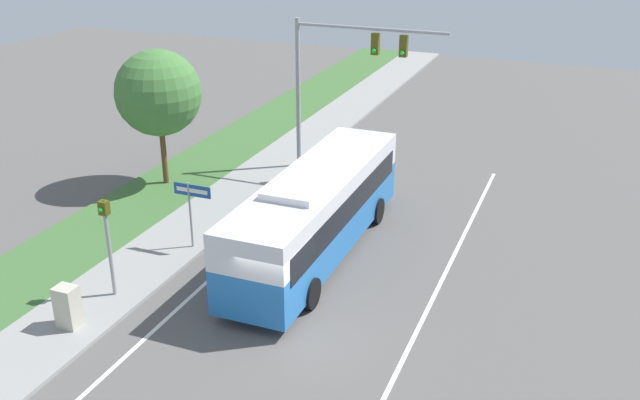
{
  "coord_description": "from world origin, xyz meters",
  "views": [
    {
      "loc": [
        7.55,
        -16.31,
        11.81
      ],
      "look_at": [
        -1.25,
        5.59,
        1.66
      ],
      "focal_mm": 40.0,
      "sensor_mm": 36.0,
      "label": 1
    }
  ],
  "objects_px": {
    "bus": "(316,209)",
    "utility_cabinet": "(68,307)",
    "signal_gantry": "(340,67)",
    "pedestrian_signal": "(107,234)",
    "street_sign": "(191,202)"
  },
  "relations": [
    {
      "from": "signal_gantry",
      "to": "street_sign",
      "type": "relative_size",
      "value": 2.67
    },
    {
      "from": "pedestrian_signal",
      "to": "utility_cabinet",
      "type": "xyz_separation_m",
      "value": [
        -0.1,
        -1.98,
        -1.49
      ]
    },
    {
      "from": "pedestrian_signal",
      "to": "signal_gantry",
      "type": "bearing_deg",
      "value": 77.96
    },
    {
      "from": "bus",
      "to": "street_sign",
      "type": "distance_m",
      "value": 4.41
    },
    {
      "from": "street_sign",
      "to": "utility_cabinet",
      "type": "bearing_deg",
      "value": -97.11
    },
    {
      "from": "signal_gantry",
      "to": "street_sign",
      "type": "bearing_deg",
      "value": -103.21
    },
    {
      "from": "pedestrian_signal",
      "to": "utility_cabinet",
      "type": "bearing_deg",
      "value": -92.99
    },
    {
      "from": "signal_gantry",
      "to": "pedestrian_signal",
      "type": "height_order",
      "value": "signal_gantry"
    },
    {
      "from": "utility_cabinet",
      "to": "pedestrian_signal",
      "type": "bearing_deg",
      "value": 87.01
    },
    {
      "from": "signal_gantry",
      "to": "street_sign",
      "type": "distance_m",
      "value": 9.87
    },
    {
      "from": "bus",
      "to": "utility_cabinet",
      "type": "relative_size",
      "value": 8.39
    },
    {
      "from": "bus",
      "to": "street_sign",
      "type": "height_order",
      "value": "bus"
    },
    {
      "from": "bus",
      "to": "pedestrian_signal",
      "type": "xyz_separation_m",
      "value": [
        -4.83,
        -5.12,
        0.47
      ]
    },
    {
      "from": "street_sign",
      "to": "utility_cabinet",
      "type": "height_order",
      "value": "street_sign"
    },
    {
      "from": "signal_gantry",
      "to": "pedestrian_signal",
      "type": "relative_size",
      "value": 2.07
    }
  ]
}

